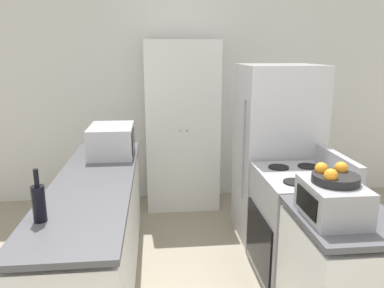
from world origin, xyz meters
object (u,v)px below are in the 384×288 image
pantry_cabinet (182,126)px  toaster_oven (333,201)px  stove (298,226)px  refrigerator (276,153)px  fruit_bowl (334,176)px  microwave (112,140)px  wine_bottle (39,202)px

pantry_cabinet → toaster_oven: (0.70, -2.44, 0.02)m
pantry_cabinet → stove: bearing=-63.1°
stove → toaster_oven: size_ratio=2.66×
pantry_cabinet → refrigerator: bearing=-44.5°
stove → fruit_bowl: 1.05m
microwave → wine_bottle: 1.43m
wine_bottle → toaster_oven: size_ratio=0.78×
refrigerator → toaster_oven: 1.59m
refrigerator → microwave: 1.61m
pantry_cabinet → refrigerator: pantry_cabinet is taller
wine_bottle → toaster_oven: 1.69m
microwave → wine_bottle: wine_bottle is taller
stove → microwave: microwave is taller
toaster_oven → refrigerator: bearing=83.4°
toaster_oven → microwave: bearing=132.8°
stove → wine_bottle: bearing=-160.0°
refrigerator → wine_bottle: refrigerator is taller
pantry_cabinet → toaster_oven: 2.54m
stove → refrigerator: bearing=86.7°
pantry_cabinet → refrigerator: size_ratio=1.14×
pantry_cabinet → fruit_bowl: pantry_cabinet is taller
refrigerator → microwave: bearing=-178.7°
refrigerator → toaster_oven: size_ratio=4.32×
stove → fruit_bowl: bearing=-99.6°
stove → toaster_oven: (-0.14, -0.79, 0.55)m
wine_bottle → pantry_cabinet: bearing=66.8°
fruit_bowl → microwave: bearing=133.3°
pantry_cabinet → stove: 1.92m
refrigerator → fruit_bowl: 1.59m
microwave → toaster_oven: size_ratio=1.35×
fruit_bowl → refrigerator: bearing=83.5°
toaster_oven → fruit_bowl: (0.01, 0.02, 0.14)m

